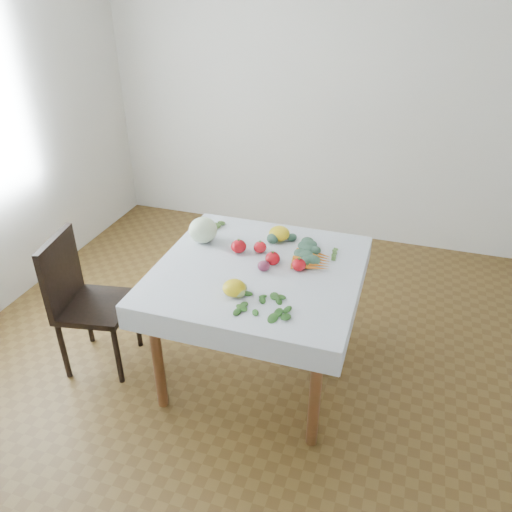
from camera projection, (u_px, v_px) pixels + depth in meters
The scene contains 19 objects.
ground at pixel (258, 369), 3.16m from camera, with size 4.00×4.00×0.00m, color brown.
back_wall at pixel (332, 86), 4.12m from camera, with size 4.00×0.04×2.70m, color silver.
table at pixel (258, 283), 2.83m from camera, with size 1.00×1.00×0.75m.
tablecloth at pixel (258, 268), 2.78m from camera, with size 1.12×1.12×0.01m, color white.
chair at pixel (81, 295), 2.99m from camera, with size 0.46×0.46×0.88m.
cabbage at pixel (203, 230), 3.00m from camera, with size 0.17×0.17×0.15m, color silver.
tomato_a at pixel (239, 246), 2.91m from camera, with size 0.09×0.09×0.08m, color #AD0B14.
tomato_b at pixel (260, 247), 2.91m from camera, with size 0.08×0.08×0.07m, color #AD0B14.
tomato_c at pixel (273, 259), 2.79m from camera, with size 0.08×0.08×0.07m, color #AD0B14.
tomato_d at pixel (299, 265), 2.74m from camera, with size 0.08×0.08×0.07m, color #AD0B14.
heirloom_back at pixel (279, 233), 3.03m from camera, with size 0.13×0.13×0.09m, color yellow.
heirloom_front at pixel (234, 288), 2.53m from camera, with size 0.12×0.12×0.08m, color yellow.
onion_a at pixel (264, 266), 2.73m from camera, with size 0.07×0.07×0.06m, color #5E1A3F.
onion_b at pixel (273, 257), 2.82m from camera, with size 0.07×0.07×0.06m, color #5E1A3F.
tomatillo_cluster at pixel (230, 289), 2.55m from camera, with size 0.12×0.11×0.05m.
carrot_bunch at pixel (312, 260), 2.82m from camera, with size 0.22×0.25×0.03m.
kale_bunch at pixel (292, 248), 2.92m from camera, with size 0.34×0.33×0.05m.
basil_bunch at pixel (267, 305), 2.46m from camera, with size 0.28×0.20×0.01m.
dill_bunch at pixel (208, 222), 3.25m from camera, with size 0.21×0.15×0.02m.
Camera 1 is at (0.71, -2.25, 2.21)m, focal length 35.00 mm.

